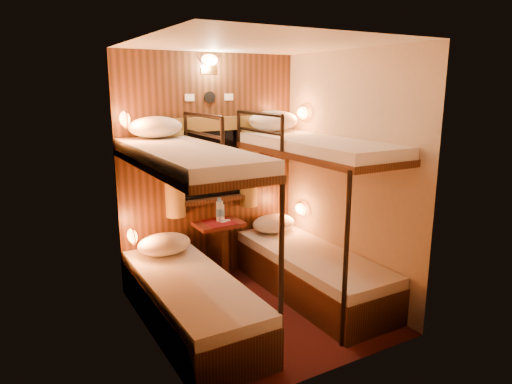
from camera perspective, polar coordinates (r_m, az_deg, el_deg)
floor at (r=4.42m, az=0.37°, el=-14.72°), size 2.10×2.10×0.00m
ceiling at (r=3.92m, az=0.42°, el=18.05°), size 2.10×2.10×0.00m
wall_back at (r=4.92m, az=-5.79°, el=2.94°), size 2.40×0.00×2.40m
wall_front at (r=3.17m, az=10.02°, el=-2.88°), size 2.40×0.00×2.40m
wall_left at (r=3.62m, az=-13.44°, el=-1.04°), size 0.00×2.40×2.40m
wall_right at (r=4.58m, az=11.28°, el=1.99°), size 0.00×2.40×2.40m
back_panel at (r=4.91m, az=-5.71°, el=2.92°), size 2.00×0.03×2.40m
bunk_left at (r=3.98m, az=-8.32°, el=-9.21°), size 0.72×1.90×1.82m
bunk_right at (r=4.58m, az=7.00°, el=-6.16°), size 0.72×1.90×1.82m
window at (r=4.88m, az=-5.56°, el=2.64°), size 1.00×0.12×0.79m
curtains at (r=4.84m, az=-5.42°, el=3.55°), size 1.10×0.22×1.00m
back_fixtures at (r=4.80m, az=-5.82°, el=15.23°), size 0.54×0.09×0.48m
reading_lamps at (r=4.60m, az=-4.01°, el=2.78°), size 2.00×0.20×1.25m
table at (r=4.94m, az=-4.62°, el=-6.40°), size 0.50×0.34×0.66m
bottle_left at (r=4.88m, az=-4.59°, el=-2.39°), size 0.08×0.08×0.26m
bottle_right at (r=4.91m, az=-4.31°, el=-2.55°), size 0.06×0.06×0.21m
sachet_a at (r=4.92m, az=-3.78°, el=-3.58°), size 0.10×0.07×0.01m
sachet_b at (r=4.87m, az=-4.08°, el=-3.75°), size 0.07×0.05×0.01m
pillow_lower_left at (r=4.56m, az=-11.40°, el=-6.41°), size 0.52×0.37×0.21m
pillow_lower_right at (r=5.14m, az=2.22°, el=-3.93°), size 0.51×0.36×0.20m
pillow_upper_left at (r=4.41m, az=-12.48°, el=7.93°), size 0.51×0.37×0.20m
pillow_upper_right at (r=4.95m, az=2.18°, el=8.88°), size 0.56×0.40×0.22m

